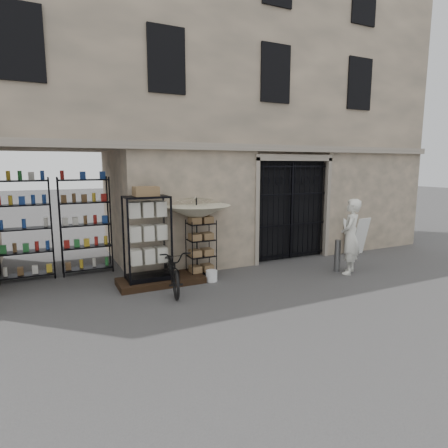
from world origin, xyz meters
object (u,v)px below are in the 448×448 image
market_umbrella (197,209)px  bicycle (173,290)px  easel_sign (356,236)px  wire_rack (201,249)px  white_bucket (212,276)px  display_cabinet (148,243)px  steel_bollard (337,256)px  shopkeeper (348,273)px

market_umbrella → bicycle: bearing=-140.1°
bicycle → easel_sign: bearing=17.0°
wire_rack → bicycle: 1.36m
wire_rack → white_bucket: (0.09, -0.42, -0.58)m
display_cabinet → bicycle: bearing=-34.2°
bicycle → steel_bollard: bicycle is taller
display_cabinet → wire_rack: bearing=23.6°
wire_rack → easel_sign: 5.30m
white_bucket → easel_sign: size_ratio=0.24×
display_cabinet → steel_bollard: bearing=8.8°
wire_rack → easel_sign: (5.30, 0.14, -0.11)m
display_cabinet → white_bucket: bearing=7.0°
white_bucket → bicycle: (-1.05, -0.22, -0.13)m
bicycle → easel_sign: easel_sign is taller
display_cabinet → easel_sign: bearing=22.5°
wire_rack → steel_bollard: 3.62m
bicycle → display_cabinet: bearing=135.0°
shopkeeper → easel_sign: size_ratio=1.67×
bicycle → shopkeeper: size_ratio=0.96×
market_umbrella → steel_bollard: market_umbrella is taller
display_cabinet → easel_sign: (6.66, 0.21, -0.42)m
easel_sign → steel_bollard: bearing=-154.1°
wire_rack → bicycle: wire_rack is taller
easel_sign → shopkeeper: bearing=-146.3°
display_cabinet → white_bucket: 1.74m
market_umbrella → steel_bollard: (3.51, -1.18, -1.31)m
display_cabinet → bicycle: (0.40, -0.57, -1.03)m
steel_bollard → white_bucket: bearing=168.9°
white_bucket → shopkeeper: size_ratio=0.14×
display_cabinet → shopkeeper: 5.22m
white_bucket → bicycle: bicycle is taller
bicycle → shopkeeper: (4.55, -0.71, 0.00)m
market_umbrella → easel_sign: 5.49m
shopkeeper → market_umbrella: bearing=-59.3°
bicycle → market_umbrella: bearing=49.8°
white_bucket → easel_sign: (5.20, 0.56, 0.47)m
steel_bollard → bicycle: bearing=174.3°
wire_rack → shopkeeper: bearing=-39.7°
display_cabinet → shopkeeper: size_ratio=1.09×
easel_sign → white_bucket: bearing=178.7°
steel_bollard → easel_sign: easel_sign is taller
steel_bollard → easel_sign: size_ratio=0.73×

